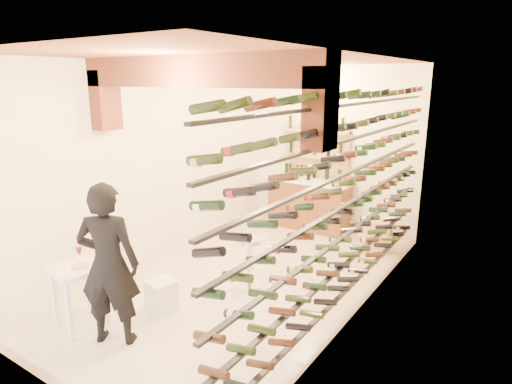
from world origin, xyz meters
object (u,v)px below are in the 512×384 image
Objects in this scene: back_counter at (309,203)px; chrome_barstool at (249,259)px; tasting_table at (78,278)px; crate_lower at (374,244)px; person at (108,265)px; white_stool at (161,295)px; wine_rack at (345,195)px.

back_counter is 2.31× the size of chrome_barstool.
tasting_table is at bearing -118.18° from chrome_barstool.
person is at bearing -109.96° from crate_lower.
crate_lower is at bearing -139.66° from person.
back_counter is at bearing 88.81° from white_stool.
chrome_barstool reaches higher than crate_lower.
tasting_table is at bearing -26.68° from person.
crate_lower is at bearing 75.28° from tasting_table.
tasting_table is at bearing -116.14° from crate_lower.
wine_rack is 2.64m from crate_lower.
chrome_barstool is 1.72× the size of crate_lower.
white_stool is (-0.08, -3.99, -0.33)m from back_counter.
crate_lower is at bearing 97.70° from wine_rack.
back_counter is 1.80× the size of tasting_table.
person is (-0.04, -4.78, 0.41)m from back_counter.
wine_rack is 2.90m from person.
chrome_barstool is 2.58m from crate_lower.
tasting_table is (-2.44, -2.16, -0.91)m from wine_rack.
wine_rack is 2.69m from white_stool.
white_stool is (-1.91, -1.34, -1.34)m from wine_rack.
white_stool is 0.95× the size of crate_lower.
tasting_table is 0.64m from person.
back_counter is 2.83m from chrome_barstool.
white_stool is 0.55× the size of chrome_barstool.
chrome_barstool is (0.56, 1.20, 0.22)m from white_stool.
white_stool is 1.34m from chrome_barstool.
tasting_table is 2.30m from chrome_barstool.
wine_rack is 1.76m from chrome_barstool.
wine_rack is at bearing -55.34° from back_counter.
tasting_table is 1.06m from white_stool.
back_counter is 4.00m from white_stool.
person is (-1.87, -2.13, -0.61)m from wine_rack.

